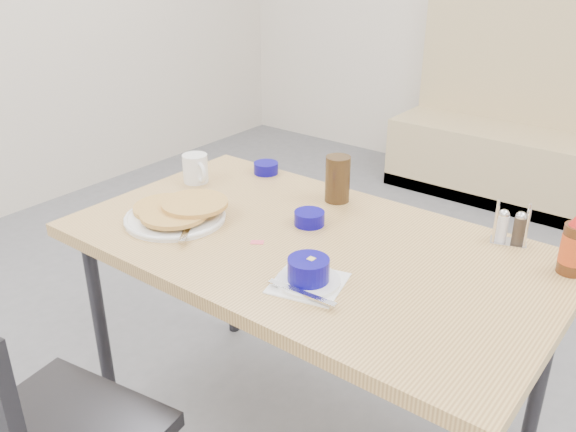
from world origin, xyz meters
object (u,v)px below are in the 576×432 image
Objects in this scene: condiment_caddy at (510,230)px; creamer_bowl at (266,168)px; grits_setting at (308,273)px; syrup_bottle at (575,246)px; amber_tumbler at (338,179)px; coffee_mug at (196,168)px; booth_bench at (551,150)px; dining_table at (309,260)px; butter_bowl at (309,218)px; pancake_plate at (177,213)px.

creamer_bowl is at bearing 161.43° from condiment_caddy.
grits_setting is 0.69m from syrup_bottle.
coffee_mug is at bearing -160.84° from amber_tumbler.
amber_tumbler reaches higher than grits_setting.
syrup_bottle is (1.08, -0.07, 0.06)m from creamer_bowl.
creamer_bowl is 0.49× the size of syrup_bottle.
syrup_bottle is (0.18, -0.07, 0.04)m from condiment_caddy.
coffee_mug is 0.51m from amber_tumbler.
booth_bench is 2.40m from syrup_bottle.
condiment_caddy is (0.46, 0.34, 0.10)m from dining_table.
grits_setting is at bearing -54.51° from butter_bowl.
amber_tumbler reaches higher than creamer_bowl.
grits_setting is 0.54m from amber_tumbler.
butter_bowl is at bearing -172.73° from condiment_caddy.
booth_bench reaches higher than grits_setting.
butter_bowl is at bearing 32.77° from pancake_plate.
creamer_bowl is at bearing 57.31° from coffee_mug.
butter_bowl is (0.38, -0.25, 0.00)m from creamer_bowl.
dining_table is 11.11× the size of coffee_mug.
creamer_bowl is (-0.58, 0.53, -0.01)m from grits_setting.
amber_tumbler is 0.74m from syrup_bottle.
syrup_bottle is at bearing -74.20° from booth_bench.
pancake_plate is 1.12m from syrup_bottle.
booth_bench reaches higher than condiment_caddy.
booth_bench is at bearing 88.50° from butter_bowl.
condiment_caddy reaches higher than dining_table.
butter_bowl is 0.21m from amber_tumbler.
amber_tumbler reaches higher than condiment_caddy.
butter_bowl is 0.78× the size of condiment_caddy.
coffee_mug is 0.69× the size of syrup_bottle.
dining_table is 0.71m from syrup_bottle.
condiment_caddy is at bearing 59.08° from grits_setting.
grits_setting is (0.54, -0.06, 0.01)m from pancake_plate.
butter_bowl is 0.58m from condiment_caddy.
booth_bench reaches higher than pancake_plate.
amber_tumbler is 0.56m from condiment_caddy.
booth_bench is 2.28m from creamer_bowl.
dining_table is 0.25m from grits_setting.
butter_bowl reaches higher than dining_table.
butter_bowl is at bearing 125.49° from grits_setting.
amber_tumbler is (0.48, 0.17, 0.03)m from coffee_mug.
syrup_bottle is at bearing 42.69° from grits_setting.
grits_setting is at bearing -54.69° from dining_table.
syrup_bottle is at bearing -1.44° from amber_tumbler.
booth_bench is at bearing 76.43° from coffee_mug.
dining_table is 9.18× the size of amber_tumbler.
pancake_plate is (-0.41, -0.13, 0.08)m from dining_table.
grits_setting is 2.54× the size of creamer_bowl.
condiment_caddy is at bearing 28.71° from pancake_plate.
coffee_mug is (-0.58, 0.12, 0.11)m from dining_table.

